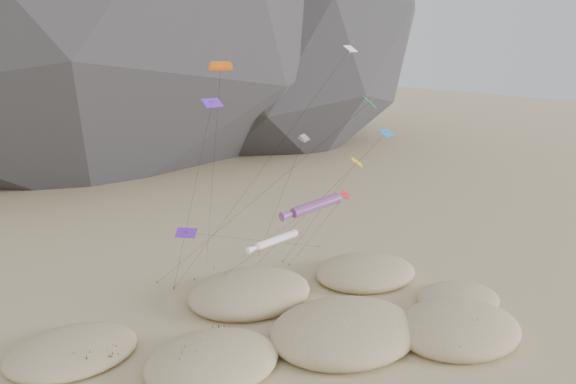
% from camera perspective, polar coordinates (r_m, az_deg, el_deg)
% --- Properties ---
extents(ground, '(500.00, 500.00, 0.00)m').
position_cam_1_polar(ground, '(54.10, 5.92, -16.09)').
color(ground, '#CCB789').
rests_on(ground, ground).
extents(dunes, '(49.12, 36.82, 3.65)m').
position_cam_1_polar(dunes, '(55.98, 2.22, -14.06)').
color(dunes, '#CCB789').
rests_on(dunes, ground).
extents(dune_grass, '(41.29, 27.72, 1.43)m').
position_cam_1_polar(dune_grass, '(55.45, 2.51, -14.19)').
color(dune_grass, black).
rests_on(dune_grass, ground).
extents(kite_stakes, '(23.73, 4.40, 0.30)m').
position_cam_1_polar(kite_stakes, '(71.82, -5.17, -7.86)').
color(kite_stakes, '#3F2D1E').
rests_on(kite_stakes, ground).
extents(rainbow_tube_kite, '(7.58, 20.58, 13.29)m').
position_cam_1_polar(rainbow_tube_kite, '(54.64, 2.62, -1.45)').
color(rainbow_tube_kite, red).
rests_on(rainbow_tube_kite, ground).
extents(white_tube_kite, '(6.04, 14.15, 10.09)m').
position_cam_1_polar(white_tube_kite, '(53.91, -1.42, -4.97)').
color(white_tube_kite, white).
rests_on(white_tube_kite, ground).
extents(orange_parafoil, '(3.71, 11.74, 26.02)m').
position_cam_1_polar(orange_parafoil, '(59.01, -6.88, 12.25)').
color(orange_parafoil, '#E15B0B').
rests_on(orange_parafoil, ground).
extents(multi_parafoil, '(2.18, 13.28, 18.26)m').
position_cam_1_polar(multi_parafoil, '(61.24, 1.54, 5.25)').
color(multi_parafoil, orange).
rests_on(multi_parafoil, ground).
extents(delta_kites, '(25.98, 17.80, 27.56)m').
position_cam_1_polar(delta_kites, '(60.01, 3.14, 5.16)').
color(delta_kites, blue).
rests_on(delta_kites, ground).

